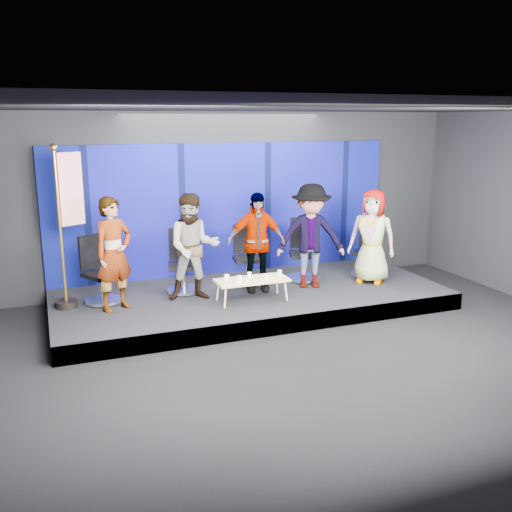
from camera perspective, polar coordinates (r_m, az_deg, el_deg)
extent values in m
plane|color=black|center=(8.37, 5.58, -10.19)|extent=(10.00, 10.00, 0.00)
cube|color=black|center=(11.49, -3.12, 5.50)|extent=(10.00, 0.02, 3.50)
cube|color=black|center=(7.66, 6.20, 14.52)|extent=(10.00, 8.00, 0.02)
cube|color=black|center=(10.46, -0.49, -4.30)|extent=(7.00, 3.00, 0.30)
cube|color=#07105B|center=(11.46, -3.04, 4.72)|extent=(7.00, 0.08, 2.60)
cylinder|color=silver|center=(10.11, -14.98, -4.35)|extent=(0.88, 0.88, 0.06)
cylinder|color=silver|center=(10.03, -15.07, -2.99)|extent=(0.08, 0.08, 0.43)
cube|color=black|center=(9.98, -15.15, -1.80)|extent=(0.71, 0.71, 0.08)
cube|color=black|center=(10.10, -16.12, 0.42)|extent=(0.44, 0.28, 0.60)
imported|color=black|center=(9.48, -14.03, 0.20)|extent=(0.81, 0.72, 1.87)
cylinder|color=silver|center=(10.42, -7.23, -3.43)|extent=(0.75, 0.75, 0.06)
cylinder|color=silver|center=(10.35, -7.27, -2.13)|extent=(0.07, 0.07, 0.43)
cube|color=black|center=(10.30, -7.30, -0.98)|extent=(0.60, 0.60, 0.07)
cube|color=black|center=(10.47, -7.43, 1.24)|extent=(0.47, 0.14, 0.59)
imported|color=black|center=(9.80, -6.28, 0.89)|extent=(1.01, 0.86, 1.85)
cylinder|color=silver|center=(10.87, -0.85, -2.61)|extent=(0.71, 0.71, 0.06)
cylinder|color=silver|center=(10.81, -0.85, -1.39)|extent=(0.07, 0.07, 0.42)
cube|color=black|center=(10.75, -0.86, -0.31)|extent=(0.57, 0.57, 0.07)
cube|color=black|center=(10.92, -1.13, 1.75)|extent=(0.46, 0.12, 0.57)
imported|color=black|center=(10.25, 0.00, 1.40)|extent=(1.11, 0.59, 1.80)
cylinder|color=silver|center=(11.14, 4.78, -2.24)|extent=(0.85, 0.85, 0.07)
cylinder|color=silver|center=(11.08, 4.80, -0.96)|extent=(0.08, 0.08, 0.45)
cube|color=black|center=(11.02, 4.83, 0.16)|extent=(0.68, 0.68, 0.08)
cube|color=black|center=(11.20, 4.69, 2.32)|extent=(0.48, 0.21, 0.61)
imported|color=black|center=(10.50, 5.49, 1.99)|extent=(1.41, 1.07, 1.93)
cylinder|color=silver|center=(11.61, 10.94, -1.80)|extent=(0.88, 0.88, 0.06)
cylinder|color=silver|center=(11.55, 10.99, -0.66)|extent=(0.07, 0.07, 0.41)
cube|color=black|center=(11.50, 11.04, 0.34)|extent=(0.70, 0.70, 0.07)
cube|color=black|center=(11.67, 11.39, 2.23)|extent=(0.36, 0.36, 0.57)
imported|color=black|center=(10.98, 11.53, 1.92)|extent=(1.02, 1.02, 1.79)
cube|color=tan|center=(9.78, -0.41, -2.43)|extent=(1.25, 0.54, 0.04)
cylinder|color=tan|center=(9.48, -3.10, -4.19)|extent=(0.03, 0.03, 0.35)
cylinder|color=tan|center=(9.86, -3.82, -3.50)|extent=(0.03, 0.03, 0.35)
cylinder|color=tan|center=(9.85, 3.01, -3.50)|extent=(0.03, 0.03, 0.35)
cylinder|color=tan|center=(10.21, 2.08, -2.87)|extent=(0.03, 0.03, 0.35)
cylinder|color=white|center=(9.69, -2.95, -2.17)|extent=(0.09, 0.09, 0.10)
cylinder|color=white|center=(9.59, -1.69, -2.31)|extent=(0.09, 0.09, 0.11)
cylinder|color=white|center=(9.87, -0.67, -1.89)|extent=(0.08, 0.08, 0.09)
cylinder|color=white|center=(9.75, 1.07, -2.09)|extent=(0.08, 0.08, 0.09)
cylinder|color=white|center=(10.02, 2.38, -1.67)|extent=(0.08, 0.08, 0.09)
cylinder|color=black|center=(10.03, -18.43, -4.58)|extent=(0.36, 0.36, 0.11)
cylinder|color=gold|center=(9.73, -19.00, 2.64)|extent=(0.05, 0.05, 2.46)
sphere|color=gold|center=(9.58, -19.60, 10.21)|extent=(0.12, 0.12, 0.12)
cube|color=red|center=(9.73, -18.08, 6.39)|extent=(0.40, 0.26, 1.17)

